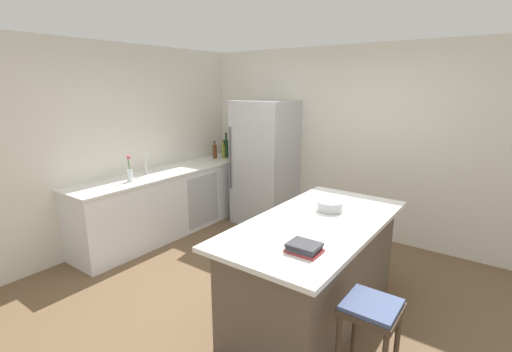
{
  "coord_description": "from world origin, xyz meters",
  "views": [
    {
      "loc": [
        1.8,
        -2.58,
        2.08
      ],
      "look_at": [
        -0.7,
        0.86,
        1.0
      ],
      "focal_mm": 25.31,
      "sensor_mm": 36.0,
      "label": 1
    }
  ],
  "objects_px": {
    "refrigerator": "(265,163)",
    "syrup_bottle": "(215,151)",
    "kitchen_island": "(315,268)",
    "wine_bottle": "(226,148)",
    "cookbook_stack": "(304,248)",
    "mixing_bowl": "(330,206)",
    "flower_vase": "(130,173)",
    "sink_faucet": "(146,163)",
    "bar_stool": "(370,320)",
    "vinegar_bottle": "(231,149)",
    "olive_oil_bottle": "(223,151)"
  },
  "relations": [
    {
      "from": "refrigerator",
      "to": "vinegar_bottle",
      "type": "height_order",
      "value": "refrigerator"
    },
    {
      "from": "sink_faucet",
      "to": "kitchen_island",
      "type": "bearing_deg",
      "value": -4.97
    },
    {
      "from": "sink_faucet",
      "to": "vinegar_bottle",
      "type": "height_order",
      "value": "vinegar_bottle"
    },
    {
      "from": "kitchen_island",
      "to": "olive_oil_bottle",
      "type": "relative_size",
      "value": 6.83
    },
    {
      "from": "flower_vase",
      "to": "wine_bottle",
      "type": "height_order",
      "value": "wine_bottle"
    },
    {
      "from": "wine_bottle",
      "to": "syrup_bottle",
      "type": "relative_size",
      "value": 1.42
    },
    {
      "from": "bar_stool",
      "to": "wine_bottle",
      "type": "distance_m",
      "value": 4.04
    },
    {
      "from": "bar_stool",
      "to": "olive_oil_bottle",
      "type": "height_order",
      "value": "olive_oil_bottle"
    },
    {
      "from": "sink_faucet",
      "to": "vinegar_bottle",
      "type": "xyz_separation_m",
      "value": [
        0.1,
        1.65,
        -0.03
      ]
    },
    {
      "from": "refrigerator",
      "to": "kitchen_island",
      "type": "bearing_deg",
      "value": -44.62
    },
    {
      "from": "bar_stool",
      "to": "sink_faucet",
      "type": "distance_m",
      "value": 3.46
    },
    {
      "from": "kitchen_island",
      "to": "refrigerator",
      "type": "height_order",
      "value": "refrigerator"
    },
    {
      "from": "cookbook_stack",
      "to": "mixing_bowl",
      "type": "height_order",
      "value": "mixing_bowl"
    },
    {
      "from": "sink_faucet",
      "to": "flower_vase",
      "type": "distance_m",
      "value": 0.36
    },
    {
      "from": "refrigerator",
      "to": "mixing_bowl",
      "type": "relative_size",
      "value": 7.8
    },
    {
      "from": "refrigerator",
      "to": "vinegar_bottle",
      "type": "xyz_separation_m",
      "value": [
        -0.81,
        0.18,
        0.11
      ]
    },
    {
      "from": "syrup_bottle",
      "to": "mixing_bowl",
      "type": "distance_m",
      "value": 2.93
    },
    {
      "from": "flower_vase",
      "to": "wine_bottle",
      "type": "distance_m",
      "value": 1.88
    },
    {
      "from": "syrup_bottle",
      "to": "refrigerator",
      "type": "bearing_deg",
      "value": 6.59
    },
    {
      "from": "syrup_bottle",
      "to": "olive_oil_bottle",
      "type": "bearing_deg",
      "value": 39.39
    },
    {
      "from": "refrigerator",
      "to": "bar_stool",
      "type": "relative_size",
      "value": 2.66
    },
    {
      "from": "bar_stool",
      "to": "wine_bottle",
      "type": "bearing_deg",
      "value": 144.16
    },
    {
      "from": "syrup_bottle",
      "to": "cookbook_stack",
      "type": "relative_size",
      "value": 1.21
    },
    {
      "from": "flower_vase",
      "to": "mixing_bowl",
      "type": "xyz_separation_m",
      "value": [
        2.5,
        0.42,
        -0.05
      ]
    },
    {
      "from": "bar_stool",
      "to": "cookbook_stack",
      "type": "xyz_separation_m",
      "value": [
        -0.5,
        -0.02,
        0.39
      ]
    },
    {
      "from": "refrigerator",
      "to": "syrup_bottle",
      "type": "bearing_deg",
      "value": -173.41
    },
    {
      "from": "kitchen_island",
      "to": "mixing_bowl",
      "type": "bearing_deg",
      "value": 93.7
    },
    {
      "from": "kitchen_island",
      "to": "sink_faucet",
      "type": "relative_size",
      "value": 6.75
    },
    {
      "from": "refrigerator",
      "to": "wine_bottle",
      "type": "distance_m",
      "value": 0.84
    },
    {
      "from": "cookbook_stack",
      "to": "mixing_bowl",
      "type": "bearing_deg",
      "value": 103.78
    },
    {
      "from": "bar_stool",
      "to": "kitchen_island",
      "type": "bearing_deg",
      "value": 140.29
    },
    {
      "from": "vinegar_bottle",
      "to": "syrup_bottle",
      "type": "height_order",
      "value": "vinegar_bottle"
    },
    {
      "from": "mixing_bowl",
      "to": "bar_stool",
      "type": "bearing_deg",
      "value": -50.91
    },
    {
      "from": "wine_bottle",
      "to": "olive_oil_bottle",
      "type": "height_order",
      "value": "wine_bottle"
    },
    {
      "from": "bar_stool",
      "to": "wine_bottle",
      "type": "relative_size",
      "value": 1.71
    },
    {
      "from": "refrigerator",
      "to": "mixing_bowl",
      "type": "distance_m",
      "value": 2.2
    },
    {
      "from": "flower_vase",
      "to": "wine_bottle",
      "type": "relative_size",
      "value": 0.82
    },
    {
      "from": "sink_faucet",
      "to": "syrup_bottle",
      "type": "xyz_separation_m",
      "value": [
        -0.02,
        1.36,
        -0.04
      ]
    },
    {
      "from": "refrigerator",
      "to": "syrup_bottle",
      "type": "relative_size",
      "value": 6.43
    },
    {
      "from": "cookbook_stack",
      "to": "mixing_bowl",
      "type": "xyz_separation_m",
      "value": [
        -0.22,
        0.9,
        0.01
      ]
    },
    {
      "from": "vinegar_bottle",
      "to": "mixing_bowl",
      "type": "relative_size",
      "value": 1.35
    },
    {
      "from": "flower_vase",
      "to": "mixing_bowl",
      "type": "height_order",
      "value": "flower_vase"
    },
    {
      "from": "kitchen_island",
      "to": "cookbook_stack",
      "type": "height_order",
      "value": "cookbook_stack"
    },
    {
      "from": "kitchen_island",
      "to": "mixing_bowl",
      "type": "xyz_separation_m",
      "value": [
        -0.02,
        0.3,
        0.5
      ]
    },
    {
      "from": "bar_stool",
      "to": "sink_faucet",
      "type": "height_order",
      "value": "sink_faucet"
    },
    {
      "from": "sink_faucet",
      "to": "olive_oil_bottle",
      "type": "relative_size",
      "value": 1.01
    },
    {
      "from": "wine_bottle",
      "to": "mixing_bowl",
      "type": "xyz_separation_m",
      "value": [
        2.53,
        -1.46,
        -0.1
      ]
    },
    {
      "from": "kitchen_island",
      "to": "sink_faucet",
      "type": "bearing_deg",
      "value": 175.03
    },
    {
      "from": "flower_vase",
      "to": "syrup_bottle",
      "type": "bearing_deg",
      "value": 94.6
    },
    {
      "from": "bar_stool",
      "to": "flower_vase",
      "type": "relative_size",
      "value": 2.09
    }
  ]
}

